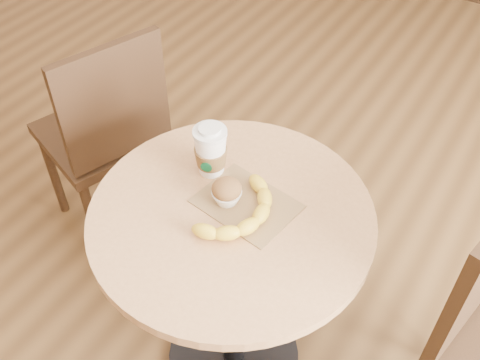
{
  "coord_description": "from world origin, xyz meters",
  "views": [
    {
      "loc": [
        0.52,
        -0.82,
        1.8
      ],
      "look_at": [
        0.01,
        -0.02,
        0.83
      ],
      "focal_mm": 42.0,
      "sensor_mm": 36.0,
      "label": 1
    }
  ],
  "objects_px": {
    "cafe_table": "(232,263)",
    "coffee_cup": "(211,152)",
    "muffin": "(227,192)",
    "chair_left": "(107,133)",
    "banana": "(243,212)"
  },
  "relations": [
    {
      "from": "cafe_table",
      "to": "coffee_cup",
      "type": "height_order",
      "value": "coffee_cup"
    },
    {
      "from": "muffin",
      "to": "cafe_table",
      "type": "bearing_deg",
      "value": -39.46
    },
    {
      "from": "cafe_table",
      "to": "coffee_cup",
      "type": "bearing_deg",
      "value": 142.46
    },
    {
      "from": "coffee_cup",
      "to": "chair_left",
      "type": "bearing_deg",
      "value": 145.32
    },
    {
      "from": "cafe_table",
      "to": "muffin",
      "type": "distance_m",
      "value": 0.25
    },
    {
      "from": "banana",
      "to": "cafe_table",
      "type": "bearing_deg",
      "value": -165.62
    },
    {
      "from": "chair_left",
      "to": "banana",
      "type": "distance_m",
      "value": 0.83
    },
    {
      "from": "muffin",
      "to": "banana",
      "type": "relative_size",
      "value": 0.29
    },
    {
      "from": "chair_left",
      "to": "banana",
      "type": "relative_size",
      "value": 3.33
    },
    {
      "from": "chair_left",
      "to": "coffee_cup",
      "type": "distance_m",
      "value": 0.68
    },
    {
      "from": "muffin",
      "to": "coffee_cup",
      "type": "bearing_deg",
      "value": 143.05
    },
    {
      "from": "cafe_table",
      "to": "muffin",
      "type": "bearing_deg",
      "value": 140.54
    },
    {
      "from": "muffin",
      "to": "banana",
      "type": "height_order",
      "value": "muffin"
    },
    {
      "from": "chair_left",
      "to": "coffee_cup",
      "type": "relative_size",
      "value": 6.12
    },
    {
      "from": "chair_left",
      "to": "muffin",
      "type": "height_order",
      "value": "chair_left"
    }
  ]
}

